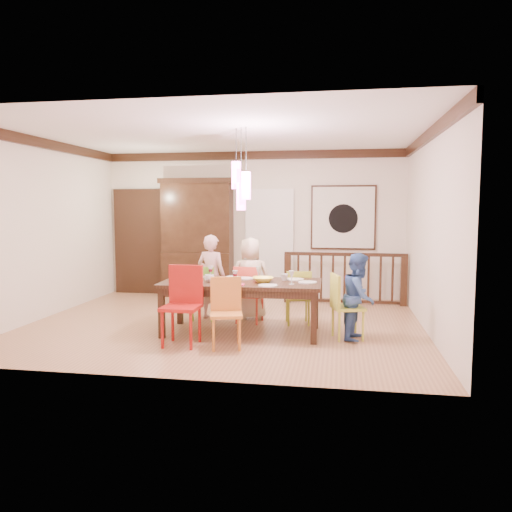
% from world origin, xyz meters
% --- Properties ---
extents(floor, '(6.00, 6.00, 0.00)m').
position_xyz_m(floor, '(0.00, 0.00, 0.00)').
color(floor, '#9C6B4B').
rests_on(floor, ground).
extents(ceiling, '(6.00, 6.00, 0.00)m').
position_xyz_m(ceiling, '(0.00, 0.00, 2.90)').
color(ceiling, white).
rests_on(ceiling, wall_back).
extents(wall_back, '(6.00, 0.00, 6.00)m').
position_xyz_m(wall_back, '(0.00, 2.50, 1.45)').
color(wall_back, beige).
rests_on(wall_back, floor).
extents(wall_left, '(0.00, 5.00, 5.00)m').
position_xyz_m(wall_left, '(-3.00, 0.00, 1.45)').
color(wall_left, beige).
rests_on(wall_left, floor).
extents(wall_right, '(0.00, 5.00, 5.00)m').
position_xyz_m(wall_right, '(3.00, 0.00, 1.45)').
color(wall_right, beige).
rests_on(wall_right, floor).
extents(crown_molding, '(6.00, 5.00, 0.16)m').
position_xyz_m(crown_molding, '(0.00, 0.00, 2.82)').
color(crown_molding, black).
rests_on(crown_molding, wall_back).
extents(panel_door, '(1.04, 0.07, 2.24)m').
position_xyz_m(panel_door, '(-2.40, 2.45, 1.05)').
color(panel_door, black).
rests_on(panel_door, wall_back).
extents(white_doorway, '(0.97, 0.05, 2.22)m').
position_xyz_m(white_doorway, '(0.35, 2.46, 1.05)').
color(white_doorway, silver).
rests_on(white_doorway, wall_back).
extents(painting, '(1.25, 0.06, 1.25)m').
position_xyz_m(painting, '(1.80, 2.46, 1.60)').
color(painting, black).
rests_on(painting, wall_back).
extents(pendant_cluster, '(0.27, 0.21, 1.14)m').
position_xyz_m(pendant_cluster, '(0.37, -0.49, 2.11)').
color(pendant_cluster, '#FB4BB4').
rests_on(pendant_cluster, ceiling).
extents(dining_table, '(2.27, 1.07, 0.75)m').
position_xyz_m(dining_table, '(0.37, -0.49, 0.67)').
color(dining_table, black).
rests_on(dining_table, floor).
extents(chair_far_left, '(0.40, 0.40, 0.87)m').
position_xyz_m(chair_far_left, '(-0.38, 0.27, 0.50)').
color(chair_far_left, '#72BF30').
rests_on(chair_far_left, floor).
extents(chair_far_mid, '(0.45, 0.45, 0.90)m').
position_xyz_m(chair_far_mid, '(0.36, 0.19, 0.51)').
color(chair_far_mid, '#D4402E').
rests_on(chair_far_mid, floor).
extents(chair_far_right, '(0.45, 0.45, 0.84)m').
position_xyz_m(chair_far_right, '(1.11, 0.21, 0.48)').
color(chair_far_right, '#A9B52E').
rests_on(chair_far_right, floor).
extents(chair_near_left, '(0.48, 0.48, 1.04)m').
position_xyz_m(chair_near_left, '(-0.28, -1.25, 0.59)').
color(chair_near_left, maroon).
rests_on(chair_near_left, floor).
extents(chair_near_mid, '(0.49, 0.49, 0.90)m').
position_xyz_m(chair_near_mid, '(0.32, -1.26, 0.51)').
color(chair_near_mid, '#C9762D').
rests_on(chair_near_mid, floor).
extents(chair_end_right, '(0.50, 0.50, 0.89)m').
position_xyz_m(chair_end_right, '(1.87, -0.55, 0.51)').
color(chair_end_right, gold).
rests_on(chair_end_right, floor).
extents(china_hutch, '(1.50, 0.46, 2.37)m').
position_xyz_m(china_hutch, '(-1.09, 2.30, 1.19)').
color(china_hutch, black).
rests_on(china_hutch, floor).
extents(balustrade, '(2.25, 0.12, 0.96)m').
position_xyz_m(balustrade, '(1.84, 1.95, 0.50)').
color(balustrade, black).
rests_on(balustrade, floor).
extents(person_far_left, '(0.57, 0.45, 1.37)m').
position_xyz_m(person_far_left, '(-0.28, 0.32, 0.68)').
color(person_far_left, beige).
rests_on(person_far_left, floor).
extents(person_far_mid, '(0.73, 0.57, 1.32)m').
position_xyz_m(person_far_mid, '(0.34, 0.41, 0.66)').
color(person_far_mid, beige).
rests_on(person_far_mid, floor).
extents(person_end_right, '(0.57, 0.67, 1.19)m').
position_xyz_m(person_end_right, '(2.01, -0.55, 0.59)').
color(person_end_right, '#385C9E').
rests_on(person_end_right, floor).
extents(serving_bowl, '(0.35, 0.35, 0.07)m').
position_xyz_m(serving_bowl, '(0.68, -0.52, 0.79)').
color(serving_bowl, '#FAEA47').
rests_on(serving_bowl, dining_table).
extents(small_bowl, '(0.25, 0.25, 0.06)m').
position_xyz_m(small_bowl, '(0.23, -0.43, 0.78)').
color(small_bowl, white).
rests_on(small_bowl, dining_table).
extents(cup_left, '(0.17, 0.17, 0.11)m').
position_xyz_m(cup_left, '(-0.07, -0.62, 0.80)').
color(cup_left, silver).
rests_on(cup_left, dining_table).
extents(cup_right, '(0.12, 0.12, 0.10)m').
position_xyz_m(cup_right, '(0.96, -0.32, 0.80)').
color(cup_right, silver).
rests_on(cup_right, dining_table).
extents(plate_far_left, '(0.26, 0.26, 0.01)m').
position_xyz_m(plate_far_left, '(-0.40, -0.21, 0.76)').
color(plate_far_left, white).
rests_on(plate_far_left, dining_table).
extents(plate_far_mid, '(0.26, 0.26, 0.01)m').
position_xyz_m(plate_far_mid, '(0.37, -0.23, 0.76)').
color(plate_far_mid, white).
rests_on(plate_far_mid, dining_table).
extents(plate_far_right, '(0.26, 0.26, 0.01)m').
position_xyz_m(plate_far_right, '(1.11, -0.22, 0.76)').
color(plate_far_right, white).
rests_on(plate_far_right, dining_table).
extents(plate_near_left, '(0.26, 0.26, 0.01)m').
position_xyz_m(plate_near_left, '(-0.25, -0.74, 0.76)').
color(plate_near_left, white).
rests_on(plate_near_left, dining_table).
extents(plate_near_mid, '(0.26, 0.26, 0.01)m').
position_xyz_m(plate_near_mid, '(0.80, -0.85, 0.76)').
color(plate_near_mid, white).
rests_on(plate_near_mid, dining_table).
extents(plate_end_right, '(0.26, 0.26, 0.01)m').
position_xyz_m(plate_end_right, '(1.31, -0.47, 0.76)').
color(plate_end_right, white).
rests_on(plate_end_right, dining_table).
extents(wine_glass_a, '(0.08, 0.08, 0.19)m').
position_xyz_m(wine_glass_a, '(-0.13, -0.31, 0.84)').
color(wine_glass_a, '#590C19').
rests_on(wine_glass_a, dining_table).
extents(wine_glass_b, '(0.08, 0.08, 0.19)m').
position_xyz_m(wine_glass_b, '(0.57, -0.25, 0.84)').
color(wine_glass_b, silver).
rests_on(wine_glass_b, dining_table).
extents(wine_glass_c, '(0.08, 0.08, 0.19)m').
position_xyz_m(wine_glass_c, '(0.33, -0.77, 0.84)').
color(wine_glass_c, '#590C19').
rests_on(wine_glass_c, dining_table).
extents(wine_glass_d, '(0.08, 0.08, 0.19)m').
position_xyz_m(wine_glass_d, '(1.10, -0.65, 0.84)').
color(wine_glass_d, silver).
rests_on(wine_glass_d, dining_table).
extents(napkin, '(0.18, 0.14, 0.01)m').
position_xyz_m(napkin, '(0.38, -0.85, 0.76)').
color(napkin, '#D83359').
rests_on(napkin, dining_table).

